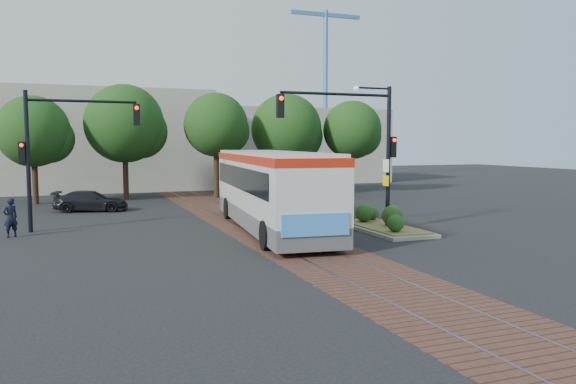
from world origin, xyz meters
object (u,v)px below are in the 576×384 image
at_px(city_bus, 271,186).
at_px(signal_pole_left, 56,141).
at_px(traffic_island, 383,223).
at_px(signal_pole_main, 363,134).
at_px(parked_car, 91,201).
at_px(officer, 10,217).

distance_m(city_bus, signal_pole_left, 9.38).
xyz_separation_m(traffic_island, signal_pole_main, (-0.96, 0.09, 3.83)).
xyz_separation_m(signal_pole_main, parked_car, (-10.74, 11.66, -3.58)).
distance_m(signal_pole_main, officer, 14.86).
relative_size(signal_pole_left, parked_car, 1.51).
relative_size(signal_pole_left, officer, 3.74).
bearing_deg(traffic_island, signal_pole_left, 159.64).
height_order(signal_pole_main, officer, signal_pole_main).
height_order(traffic_island, officer, officer).
bearing_deg(officer, parked_car, -142.91).
relative_size(signal_pole_main, signal_pole_left, 1.00).
bearing_deg(traffic_island, parked_car, 134.87).
distance_m(traffic_island, signal_pole_main, 3.95).
distance_m(city_bus, traffic_island, 5.15).
height_order(city_bus, traffic_island, city_bus).
bearing_deg(city_bus, traffic_island, -17.58).
bearing_deg(signal_pole_main, officer, 165.36).
bearing_deg(city_bus, officer, 175.93).
xyz_separation_m(traffic_island, parked_car, (-11.70, 11.75, 0.25)).
bearing_deg(city_bus, signal_pole_left, 166.96).
bearing_deg(parked_car, traffic_island, -121.80).
bearing_deg(officer, city_bus, 139.47).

